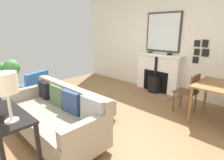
{
  "coord_description": "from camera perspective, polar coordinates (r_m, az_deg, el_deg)",
  "views": [
    {
      "loc": [
        2.15,
        2.57,
        1.74
      ],
      "look_at": [
        -0.42,
        0.07,
        0.7
      ],
      "focal_mm": 29.44,
      "sensor_mm": 36.0,
      "label": 1
    }
  ],
  "objects": [
    {
      "name": "mantel_bowl_far",
      "position": [
        4.96,
        17.42,
        7.68
      ],
      "size": [
        0.14,
        0.14,
        0.04
      ],
      "color": "black",
      "rests_on": "fireplace"
    },
    {
      "name": "dining_table",
      "position": [
        3.88,
        30.53,
        -2.78
      ],
      "size": [
        0.92,
        0.79,
        0.73
      ],
      "color": "olive",
      "rests_on": "ground"
    },
    {
      "name": "table_lamp_far_end",
      "position": [
        2.08,
        -30.07,
        -1.36
      ],
      "size": [
        0.22,
        0.22,
        0.52
      ],
      "color": "beige",
      "rests_on": "console_table"
    },
    {
      "name": "dining_chair_near_fireplace",
      "position": [
        4.06,
        22.97,
        -2.97
      ],
      "size": [
        0.42,
        0.42,
        0.84
      ],
      "color": "brown",
      "rests_on": "ground"
    },
    {
      "name": "photo_gallery_row",
      "position": [
        4.77,
        25.74,
        8.25
      ],
      "size": [
        0.02,
        0.35,
        0.56
      ],
      "color": "black"
    },
    {
      "name": "mantel_bowl_near",
      "position": [
        5.25,
        11.7,
        8.53
      ],
      "size": [
        0.14,
        0.14,
        0.05
      ],
      "color": "#47382D",
      "rests_on": "fireplace"
    },
    {
      "name": "ottoman",
      "position": [
        3.67,
        -6.34,
        -8.08
      ],
      "size": [
        0.56,
        0.81,
        0.39
      ],
      "color": "#B2B2B7",
      "rests_on": "ground"
    },
    {
      "name": "armchair_accent",
      "position": [
        4.62,
        -23.38,
        -1.38
      ],
      "size": [
        0.81,
        0.74,
        0.78
      ],
      "color": "brown",
      "rests_on": "ground"
    },
    {
      "name": "mirror_over_mantel",
      "position": [
        5.13,
        15.57,
        14.11
      ],
      "size": [
        0.04,
        0.97,
        1.0
      ],
      "color": "#2D2823"
    },
    {
      "name": "fireplace",
      "position": [
        5.17,
        13.89,
        1.39
      ],
      "size": [
        0.62,
        1.29,
        1.05
      ],
      "color": "#93664C",
      "rests_on": "ground"
    },
    {
      "name": "sofa",
      "position": [
        3.15,
        -16.91,
        -10.6
      ],
      "size": [
        0.83,
        1.93,
        0.81
      ],
      "color": "#B2B2B7",
      "rests_on": "ground"
    },
    {
      "name": "wall_left",
      "position": [
        5.26,
        15.1,
        11.58
      ],
      "size": [
        0.12,
        5.65,
        2.74
      ],
      "primitive_type": "cube",
      "color": "silver",
      "rests_on": "ground"
    },
    {
      "name": "ground_plane",
      "position": [
        3.78,
        -5.36,
        -11.4
      ],
      "size": [
        4.84,
        5.65,
        0.01
      ],
      "primitive_type": "cube",
      "color": "olive"
    }
  ]
}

